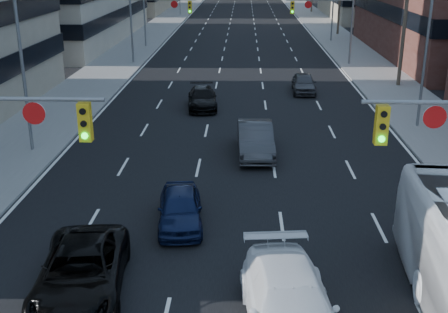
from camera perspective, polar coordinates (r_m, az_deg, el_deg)
signal_far_left at (r=52.75m, az=-6.90°, el=13.92°), size 6.09×0.33×6.00m
signal_far_right at (r=52.67m, az=10.36°, el=13.74°), size 6.09×0.33×6.00m
utility_pole_block at (r=44.67m, az=18.01°, el=14.00°), size 2.20×0.28×11.00m
streetlight_left_near at (r=29.26m, az=-19.64°, el=9.82°), size 2.03×0.22×9.00m
streetlight_left_mid at (r=62.96m, az=-8.02°, el=15.48°), size 2.03×0.22×9.00m
streetlight_right_near at (r=33.73m, az=19.68°, el=11.00°), size 2.03×0.22×9.00m
black_pickup at (r=17.35m, az=-14.31°, el=-11.35°), size 3.07×5.62×1.49m
white_van at (r=15.37m, az=6.73°, el=-14.90°), size 2.87×5.88×1.65m
sedan_blue at (r=21.00m, az=-4.49°, el=-5.23°), size 2.02×4.14×1.36m
sedan_grey_center at (r=28.28m, az=3.19°, el=1.76°), size 1.92×4.99×1.62m
sedan_black_far at (r=37.20m, az=-2.22°, el=5.94°), size 2.27×4.72×1.33m
sedan_grey_right at (r=41.94m, az=8.10°, el=7.40°), size 1.75×4.15×1.40m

